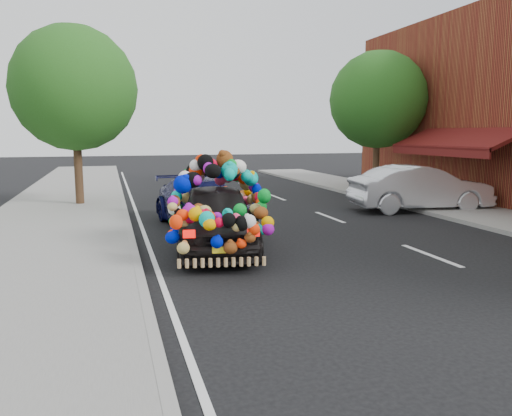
% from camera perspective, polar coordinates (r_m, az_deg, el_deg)
% --- Properties ---
extents(ground, '(100.00, 100.00, 0.00)m').
position_cam_1_polar(ground, '(9.50, 1.24, -6.95)').
color(ground, black).
rests_on(ground, ground).
extents(sidewalk, '(4.00, 60.00, 0.12)m').
position_cam_1_polar(sidewalk, '(9.19, -25.50, -7.95)').
color(sidewalk, gray).
rests_on(sidewalk, ground).
extents(kerb, '(0.15, 60.00, 0.13)m').
position_cam_1_polar(kerb, '(9.07, -13.16, -7.49)').
color(kerb, gray).
rests_on(kerb, ground).
extents(footpath_far, '(3.00, 40.00, 0.12)m').
position_cam_1_polar(footpath_far, '(16.25, 26.38, -1.11)').
color(footpath_far, gray).
rests_on(footpath_far, ground).
extents(lane_markings, '(6.00, 50.00, 0.01)m').
position_cam_1_polar(lane_markings, '(11.10, 19.32, -5.12)').
color(lane_markings, silver).
rests_on(lane_markings, ground).
extents(tree_near_sidewalk, '(4.20, 4.20, 6.13)m').
position_cam_1_polar(tree_near_sidewalk, '(18.31, -20.07, 12.70)').
color(tree_near_sidewalk, '#332114').
rests_on(tree_near_sidewalk, ground).
extents(tree_far_b, '(4.00, 4.00, 5.90)m').
position_cam_1_polar(tree_far_b, '(21.65, 13.79, 11.90)').
color(tree_far_b, '#332114').
rests_on(tree_far_b, ground).
extents(plush_art_car, '(2.74, 4.66, 2.07)m').
position_cam_1_polar(plush_art_car, '(10.91, -4.55, 0.73)').
color(plush_art_car, black).
rests_on(plush_art_car, ground).
extents(navy_sedan, '(2.37, 4.72, 1.31)m').
position_cam_1_polar(navy_sedan, '(13.56, -6.21, 0.53)').
color(navy_sedan, '#060831').
rests_on(navy_sedan, ground).
extents(silver_hatchback, '(4.70, 2.13, 1.50)m').
position_cam_1_polar(silver_hatchback, '(17.26, 18.24, 2.17)').
color(silver_hatchback, silver).
rests_on(silver_hatchback, ground).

